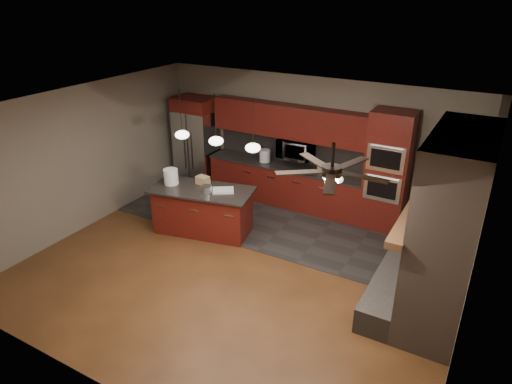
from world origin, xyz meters
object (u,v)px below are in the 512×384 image
Objects in this scene: refrigerator at (197,143)px; kitchen_island at (203,210)px; microwave at (296,149)px; counter_bucket at (265,156)px; white_bucket at (171,177)px; cardboard_box at (203,180)px; oven_tower at (388,172)px; paint_tray at (223,190)px; counter_box at (322,169)px; paint_can at (207,189)px.

kitchen_island is (1.46, -1.87, -0.60)m from refrigerator.
counter_bucket is (-0.72, -0.05, -0.27)m from microwave.
refrigerator is at bearing 112.35° from white_bucket.
kitchen_island is 8.59× the size of cardboard_box.
microwave is at bearing 63.51° from cardboard_box.
oven_tower is at bearing -0.16° from counter_bucket.
cardboard_box is (-0.54, 0.10, 0.06)m from paint_tray.
microwave is 2.99× the size of cardboard_box.
refrigerator reaches higher than counter_box.
oven_tower is 4.48m from refrigerator.
paint_tray reaches higher than kitchen_island.
microwave reaches higher than kitchen_island.
cardboard_box is at bearing 135.21° from paint_can.
counter_bucket is (-0.10, 1.84, 0.09)m from paint_tray.
kitchen_island is 6.96× the size of white_bucket.
microwave is 0.35× the size of kitchen_island.
kitchen_island is 0.56m from paint_can.
white_bucket is at bearing -179.64° from paint_can.
cardboard_box is at bearing 29.11° from white_bucket.
oven_tower is 9.72× the size of cardboard_box.
refrigerator is 2.11m from white_bucket.
cardboard_box is (-1.16, -1.78, -0.30)m from microwave.
paint_tray is at bearing -108.17° from microwave.
microwave is 0.77m from counter_bucket.
microwave reaches higher than white_bucket.
white_bucket is 1.50× the size of paint_can.
refrigerator is 8.74× the size of cardboard_box.
kitchen_island is at bearing 6.86° from white_bucket.
paint_tray is (1.08, 0.20, -0.13)m from white_bucket.
kitchen_island is at bearing -147.10° from oven_tower.
cardboard_box is at bearing -50.89° from refrigerator.
paint_tray is 1.61× the size of cardboard_box.
cardboard_box is at bearing -122.96° from microwave.
paint_can is at bearing -112.44° from microwave.
white_bucket reaches higher than paint_tray.
white_bucket is 1.10m from paint_tray.
microwave is 2.41m from kitchen_island.
oven_tower reaches higher than refrigerator.
kitchen_island is 11.22× the size of counter_box.
kitchen_island is 5.34× the size of paint_tray.
cardboard_box is 0.91× the size of counter_bucket.
paint_can is (0.84, 0.01, -0.08)m from white_bucket.
paint_tray is (-0.62, -1.89, -0.36)m from microwave.
counter_bucket is at bearing 86.05° from paint_can.
oven_tower is 1.33m from counter_box.
paint_tray is 0.55m from cardboard_box.
oven_tower is 3.18m from paint_tray.
paint_can is (-0.86, -2.08, -0.31)m from microwave.
oven_tower reaches higher than counter_bucket.
paint_tray is at bearing 10.47° from white_bucket.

